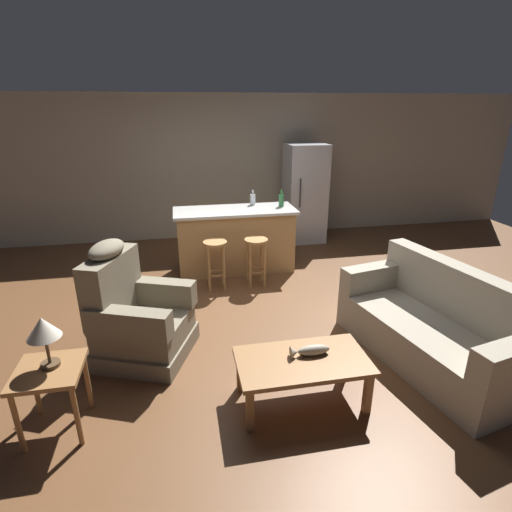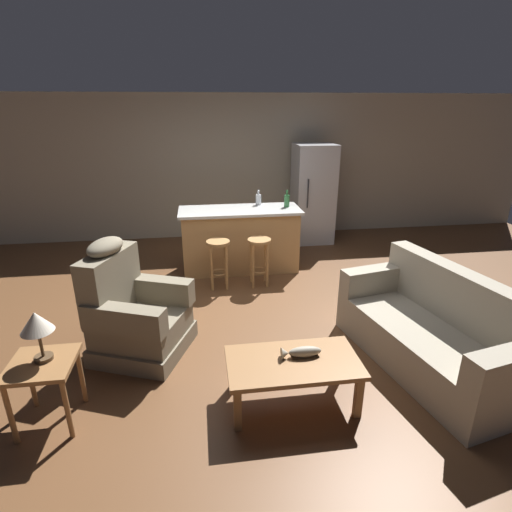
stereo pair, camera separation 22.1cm
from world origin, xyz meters
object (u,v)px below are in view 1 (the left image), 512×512
object	(u,v)px
fish_figurine	(310,351)
bottle_short_amber	(281,200)
table_lamp	(43,330)
end_table	(50,380)
refrigerator	(305,194)
couch	(434,328)
recliner_near_lamp	(136,317)
bar_stool_right	(256,253)
kitchen_island	(235,240)
coffee_table	(302,365)
bar_stool_left	(215,256)
bottle_tall_green	(253,199)

from	to	relation	value
fish_figurine	bottle_short_amber	distance (m)	3.14
bottle_short_amber	fish_figurine	bearing A→B (deg)	-99.76
table_lamp	bottle_short_amber	size ratio (longest dim) A/B	1.61
end_table	refrigerator	world-z (taller)	refrigerator
couch	bottle_short_amber	bearing A→B (deg)	-84.09
recliner_near_lamp	bar_stool_right	size ratio (longest dim) A/B	1.76
bar_stool_right	kitchen_island	bearing A→B (deg)	107.42
bar_stool_right	end_table	bearing A→B (deg)	-130.91
fish_figurine	bar_stool_right	distance (m)	2.37
coffee_table	bar_stool_left	xyz separation A→B (m)	(-0.49, 2.41, 0.11)
couch	refrigerator	xyz separation A→B (m)	(-0.12, 3.89, 0.54)
coffee_table	kitchen_island	distance (m)	3.04
bar_stool_left	kitchen_island	bearing A→B (deg)	59.90
bar_stool_right	bottle_tall_green	size ratio (longest dim) A/B	3.02
coffee_table	bar_stool_left	size ratio (longest dim) A/B	1.62
couch	kitchen_island	world-z (taller)	kitchen_island
kitchen_island	bar_stool_right	bearing A→B (deg)	-72.58
table_lamp	bottle_short_amber	world-z (taller)	bottle_short_amber
end_table	bottle_tall_green	xyz separation A→B (m)	(2.16, 3.22, 0.57)
fish_figurine	recliner_near_lamp	world-z (taller)	recliner_near_lamp
recliner_near_lamp	bar_stool_left	distance (m)	1.69
coffee_table	bar_stool_right	bearing A→B (deg)	88.16
couch	bar_stool_right	size ratio (longest dim) A/B	2.99
bar_stool_right	bottle_short_amber	xyz separation A→B (m)	(0.52, 0.68, 0.57)
end_table	bottle_short_amber	size ratio (longest dim) A/B	2.20
end_table	coffee_table	bearing A→B (deg)	-1.72
end_table	table_lamp	size ratio (longest dim) A/B	1.37
kitchen_island	refrigerator	distance (m)	1.93
coffee_table	bottle_tall_green	xyz separation A→B (m)	(0.20, 3.28, 0.67)
fish_figurine	bottle_short_amber	bearing A→B (deg)	80.24
coffee_table	couch	world-z (taller)	couch
couch	bottle_short_amber	size ratio (longest dim) A/B	7.97
table_lamp	bar_stool_left	bearing A→B (deg)	57.72
couch	fish_figurine	bearing A→B (deg)	0.75
fish_figurine	refrigerator	size ratio (longest dim) A/B	0.19
couch	kitchen_island	bearing A→B (deg)	-71.15
coffee_table	refrigerator	bearing A→B (deg)	72.48
recliner_near_lamp	refrigerator	distance (m)	4.28
coffee_table	kitchen_island	size ratio (longest dim) A/B	0.61
bar_stool_left	bottle_short_amber	bearing A→B (deg)	31.95
table_lamp	refrigerator	xyz separation A→B (m)	(3.29, 4.15, 0.01)
coffee_table	table_lamp	xyz separation A→B (m)	(-1.95, 0.09, 0.50)
coffee_table	end_table	bearing A→B (deg)	178.28
table_lamp	bar_stool_right	bearing A→B (deg)	48.83
kitchen_island	bottle_tall_green	bearing A→B (deg)	37.53
coffee_table	couch	size ratio (longest dim) A/B	0.54
couch	bar_stool_left	world-z (taller)	couch
refrigerator	bottle_tall_green	distance (m)	1.50
end_table	bottle_short_amber	xyz separation A→B (m)	(2.56, 3.03, 0.59)
kitchen_island	recliner_near_lamp	bearing A→B (deg)	-122.36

